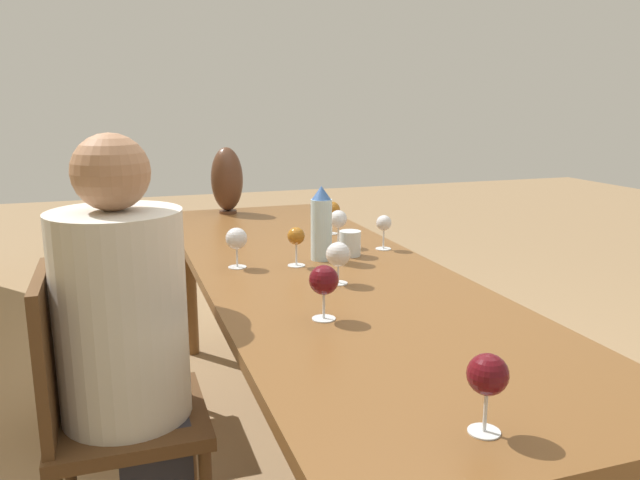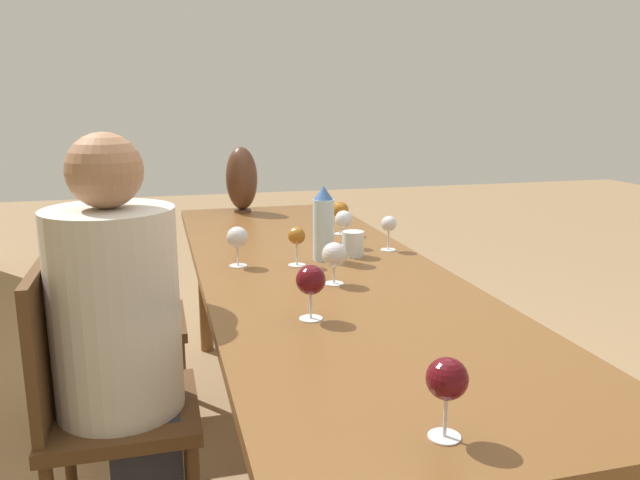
{
  "view_description": "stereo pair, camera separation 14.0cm",
  "coord_description": "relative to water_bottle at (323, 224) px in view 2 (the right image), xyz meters",
  "views": [
    {
      "loc": [
        -2.02,
        0.68,
        1.35
      ],
      "look_at": [
        -0.0,
        0.0,
        0.87
      ],
      "focal_mm": 35.0,
      "sensor_mm": 36.0,
      "label": 1
    },
    {
      "loc": [
        -2.06,
        0.54,
        1.35
      ],
      "look_at": [
        -0.0,
        0.0,
        0.87
      ],
      "focal_mm": 35.0,
      "sensor_mm": 36.0,
      "label": 2
    }
  ],
  "objects": [
    {
      "name": "water_tumbler",
      "position": [
        0.02,
        -0.12,
        -0.09
      ],
      "size": [
        0.08,
        0.08,
        0.1
      ],
      "color": "silver",
      "rests_on": "dining_table"
    },
    {
      "name": "dining_table",
      "position": [
        -0.11,
        0.04,
        -0.21
      ],
      "size": [
        2.62,
        0.84,
        0.77
      ],
      "color": "brown",
      "rests_on": "ground_plane"
    },
    {
      "name": "person_near",
      "position": [
        -0.37,
        0.7,
        -0.23
      ],
      "size": [
        0.36,
        0.36,
        1.26
      ],
      "color": "#2D2D38",
      "rests_on": "ground_plane"
    },
    {
      "name": "wine_glass_0",
      "position": [
        0.41,
        -0.19,
        -0.03
      ],
      "size": [
        0.07,
        0.07,
        0.15
      ],
      "color": "silver",
      "rests_on": "dining_table"
    },
    {
      "name": "ground_plane",
      "position": [
        -0.11,
        0.04,
        -0.9
      ],
      "size": [
        14.0,
        14.0,
        0.0
      ],
      "primitive_type": "plane",
      "color": "#937551"
    },
    {
      "name": "wine_glass_4",
      "position": [
        -0.06,
        0.11,
        -0.03
      ],
      "size": [
        0.06,
        0.06,
        0.14
      ],
      "color": "silver",
      "rests_on": "dining_table"
    },
    {
      "name": "wine_glass_7",
      "position": [
        0.08,
        -0.29,
        -0.03
      ],
      "size": [
        0.06,
        0.06,
        0.14
      ],
      "color": "silver",
      "rests_on": "dining_table"
    },
    {
      "name": "wine_glass_3",
      "position": [
        -1.26,
        0.12,
        -0.02
      ],
      "size": [
        0.07,
        0.07,
        0.15
      ],
      "color": "silver",
      "rests_on": "dining_table"
    },
    {
      "name": "wine_glass_1",
      "position": [
        -0.61,
        0.2,
        -0.03
      ],
      "size": [
        0.08,
        0.08,
        0.15
      ],
      "color": "silver",
      "rests_on": "dining_table"
    },
    {
      "name": "chair_far",
      "position": [
        0.4,
        0.79,
        -0.42
      ],
      "size": [
        0.44,
        0.44,
        0.89
      ],
      "color": "brown",
      "rests_on": "ground_plane"
    },
    {
      "name": "wine_glass_2",
      "position": [
        -0.01,
        0.32,
        -0.03
      ],
      "size": [
        0.08,
        0.08,
        0.14
      ],
      "color": "silver",
      "rests_on": "dining_table"
    },
    {
      "name": "wine_glass_6",
      "position": [
        0.18,
        -0.13,
        -0.03
      ],
      "size": [
        0.07,
        0.07,
        0.15
      ],
      "color": "silver",
      "rests_on": "dining_table"
    },
    {
      "name": "water_bottle",
      "position": [
        0.0,
        0.0,
        0.0
      ],
      "size": [
        0.08,
        0.08,
        0.27
      ],
      "color": "silver",
      "rests_on": "dining_table"
    },
    {
      "name": "wine_glass_5",
      "position": [
        -0.31,
        0.05,
        -0.04
      ],
      "size": [
        0.08,
        0.08,
        0.14
      ],
      "color": "silver",
      "rests_on": "dining_table"
    },
    {
      "name": "chair_near",
      "position": [
        -0.37,
        0.79,
        -0.42
      ],
      "size": [
        0.44,
        0.44,
        0.89
      ],
      "color": "brown",
      "rests_on": "ground_plane"
    },
    {
      "name": "vase",
      "position": [
        1.07,
        0.15,
        0.04
      ],
      "size": [
        0.16,
        0.16,
        0.34
      ],
      "color": "#4C2D1E",
      "rests_on": "dining_table"
    }
  ]
}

